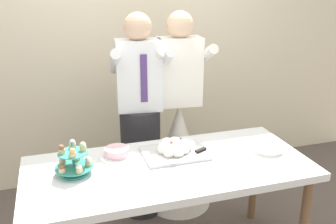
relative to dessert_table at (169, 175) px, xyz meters
name	(u,v)px	position (x,y,z in m)	size (l,w,h in m)	color
rear_wall	(122,29)	(0.00, 1.45, 0.75)	(5.20, 0.10, 2.90)	beige
dessert_table	(169,175)	(0.00, 0.00, 0.00)	(1.80, 0.80, 0.78)	silver
cupcake_stand	(74,161)	(-0.58, 0.06, 0.16)	(0.23, 0.23, 0.21)	teal
main_cake_tray	(174,149)	(0.08, 0.13, 0.12)	(0.42, 0.33, 0.12)	silver
plate_stack	(268,147)	(0.71, 0.00, 0.10)	(0.21, 0.21, 0.05)	white
round_cake	(117,153)	(-0.29, 0.21, 0.10)	(0.24, 0.24, 0.06)	white
person_groom	(140,129)	(-0.02, 0.70, 0.05)	(0.51, 0.54, 1.66)	#232328
person_bride	(179,142)	(0.31, 0.72, -0.12)	(0.56, 0.56, 1.66)	white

